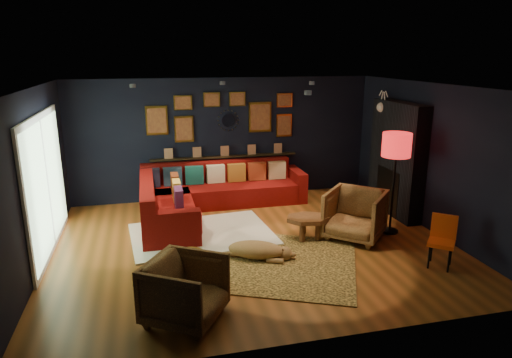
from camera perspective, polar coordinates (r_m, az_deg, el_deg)
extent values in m
plane|color=brown|center=(7.72, -0.36, -8.14)|extent=(6.50, 6.50, 0.00)
plane|color=black|center=(9.94, -4.04, 5.03)|extent=(6.50, 0.00, 6.50)
plane|color=black|center=(4.79, 7.27, -6.63)|extent=(6.50, 0.00, 6.50)
plane|color=black|center=(7.30, -26.05, -0.36)|extent=(0.00, 5.50, 5.50)
plane|color=black|center=(8.63, 21.16, 2.42)|extent=(0.00, 5.50, 5.50)
plane|color=beige|center=(7.09, -0.39, 11.48)|extent=(6.50, 6.50, 0.00)
cube|color=maroon|center=(9.69, -4.58, -1.90)|extent=(3.20, 0.95, 0.42)
cube|color=maroon|center=(9.91, -4.96, 1.02)|extent=(3.20, 0.24, 0.46)
cube|color=maroon|center=(10.05, 5.02, -0.62)|extent=(0.22, 0.95, 0.64)
cube|color=maroon|center=(8.54, -10.87, -4.54)|extent=(0.95, 2.20, 0.42)
cube|color=maroon|center=(8.41, -13.43, -2.01)|extent=(0.24, 2.20, 0.46)
cube|color=maroon|center=(7.57, -10.49, -6.30)|extent=(0.95, 0.22, 0.64)
cube|color=#2A2944|center=(9.61, -13.04, 0.15)|extent=(0.38, 0.14, 0.38)
cube|color=navy|center=(9.62, -10.37, 0.32)|extent=(0.38, 0.14, 0.38)
cube|color=#18615D|center=(9.65, -7.71, 0.48)|extent=(0.38, 0.14, 0.38)
cube|color=#F5E6BB|center=(9.71, -5.07, 0.65)|extent=(0.38, 0.14, 0.38)
cube|color=#B06D25|center=(9.78, -2.46, 0.81)|extent=(0.38, 0.14, 0.38)
cube|color=#98371B|center=(9.88, 0.10, 0.97)|extent=(0.38, 0.14, 0.38)
cube|color=tan|center=(9.99, 2.61, 1.12)|extent=(0.38, 0.14, 0.38)
cube|color=maroon|center=(9.09, -10.12, -0.56)|extent=(0.14, 0.38, 0.38)
cube|color=gold|center=(8.61, -9.89, -1.45)|extent=(0.14, 0.38, 0.38)
cube|color=#5F285B|center=(8.14, -9.64, -2.45)|extent=(0.14, 0.38, 0.38)
cube|color=black|center=(9.94, -3.93, 2.81)|extent=(3.20, 0.12, 0.04)
cube|color=gold|center=(9.70, -12.30, 7.16)|extent=(0.45, 0.03, 0.60)
cube|color=#9D6030|center=(9.68, -12.29, 7.15)|extent=(0.38, 0.01, 0.51)
cube|color=gold|center=(9.76, -8.99, 6.18)|extent=(0.40, 0.03, 0.55)
cube|color=#9D6030|center=(9.74, -8.98, 6.17)|extent=(0.34, 0.01, 0.47)
cube|color=gold|center=(9.69, -9.12, 9.39)|extent=(0.38, 0.03, 0.30)
cube|color=#9D6030|center=(9.67, -9.12, 9.38)|extent=(0.32, 0.01, 0.25)
cube|color=gold|center=(10.00, 0.51, 7.75)|extent=(0.50, 0.03, 0.65)
cube|color=#9D6030|center=(9.98, 0.53, 7.73)|extent=(0.42, 0.01, 0.55)
cube|color=gold|center=(10.17, 3.53, 6.72)|extent=(0.35, 0.03, 0.50)
cube|color=#9D6030|center=(10.16, 3.56, 6.70)|extent=(0.30, 0.01, 0.42)
cube|color=gold|center=(10.11, 3.58, 9.80)|extent=(0.35, 0.03, 0.30)
cube|color=#9D6030|center=(10.09, 3.61, 9.79)|extent=(0.30, 0.01, 0.25)
cube|color=gold|center=(9.75, -5.57, 9.85)|extent=(0.35, 0.03, 0.30)
cube|color=#9D6030|center=(9.73, -5.56, 9.84)|extent=(0.30, 0.01, 0.25)
cube|color=gold|center=(9.84, -2.36, 9.96)|extent=(0.35, 0.03, 0.30)
cube|color=#9D6030|center=(9.83, -2.33, 9.95)|extent=(0.30, 0.01, 0.25)
cylinder|color=silver|center=(9.86, -3.48, 7.32)|extent=(0.28, 0.03, 0.28)
cone|color=gold|center=(9.90, -2.21, 7.37)|extent=(0.03, 0.16, 0.03)
cone|color=gold|center=(9.89, -2.31, 7.85)|extent=(0.04, 0.16, 0.04)
cone|color=gold|center=(9.87, -2.59, 8.25)|extent=(0.04, 0.16, 0.04)
cone|color=gold|center=(9.85, -3.01, 8.51)|extent=(0.04, 0.16, 0.04)
cone|color=gold|center=(9.83, -3.50, 8.59)|extent=(0.03, 0.16, 0.03)
cone|color=gold|center=(9.82, -3.98, 8.47)|extent=(0.04, 0.16, 0.04)
cone|color=gold|center=(9.81, -4.39, 8.18)|extent=(0.04, 0.16, 0.04)
cone|color=gold|center=(9.81, -4.66, 7.75)|extent=(0.04, 0.16, 0.04)
cone|color=gold|center=(9.82, -4.75, 7.26)|extent=(0.03, 0.16, 0.03)
cone|color=gold|center=(9.84, -4.64, 6.78)|extent=(0.04, 0.16, 0.04)
cone|color=gold|center=(9.86, -4.36, 6.38)|extent=(0.04, 0.16, 0.04)
cone|color=gold|center=(9.88, -3.94, 6.13)|extent=(0.04, 0.16, 0.04)
cone|color=gold|center=(9.89, -3.45, 6.06)|extent=(0.03, 0.16, 0.03)
cone|color=gold|center=(9.91, -2.97, 6.17)|extent=(0.04, 0.16, 0.04)
cone|color=gold|center=(9.91, -2.57, 6.46)|extent=(0.04, 0.16, 0.04)
cone|color=gold|center=(9.91, -2.30, 6.88)|extent=(0.04, 0.16, 0.04)
cube|color=black|center=(9.32, 17.18, 2.43)|extent=(0.30, 1.60, 2.20)
cube|color=black|center=(9.45, 16.56, -1.43)|extent=(0.20, 0.80, 0.90)
cone|color=white|center=(9.64, 16.59, 8.62)|extent=(0.35, 0.28, 0.28)
sphere|color=white|center=(9.53, 15.43, 8.64)|extent=(0.20, 0.20, 0.20)
cylinder|color=white|center=(9.47, 15.79, 9.61)|extent=(0.02, 0.10, 0.28)
cylinder|color=white|center=(9.58, 15.44, 9.69)|extent=(0.02, 0.10, 0.28)
cube|color=white|center=(7.91, -24.80, -0.59)|extent=(0.04, 2.80, 2.20)
cube|color=#A7D1A0|center=(7.90, -24.63, -0.58)|extent=(0.01, 2.60, 2.00)
cube|color=white|center=(7.90, -24.59, -0.57)|extent=(0.02, 0.06, 2.00)
cylinder|color=black|center=(8.11, -15.16, 11.17)|extent=(0.10, 0.10, 0.06)
cylinder|color=black|center=(8.62, -4.21, 11.88)|extent=(0.10, 0.10, 0.06)
cylinder|color=black|center=(8.65, 6.98, 11.82)|extent=(0.10, 0.10, 0.06)
cylinder|color=black|center=(6.50, 6.51, 10.67)|extent=(0.10, 0.10, 0.06)
cube|color=silver|center=(8.14, -6.77, -6.85)|extent=(2.55, 1.95, 0.03)
cube|color=gold|center=(7.14, -0.13, -10.11)|extent=(3.66, 3.24, 0.02)
cylinder|color=brown|center=(7.74, 5.78, -6.70)|extent=(0.09, 0.09, 0.30)
cylinder|color=brown|center=(7.83, 7.73, -6.49)|extent=(0.09, 0.09, 0.30)
cylinder|color=brown|center=(8.07, 5.96, -5.75)|extent=(0.09, 0.09, 0.30)
cylinder|color=maroon|center=(8.10, -8.71, -5.52)|extent=(0.56, 0.56, 0.37)
imported|color=#BE7E3E|center=(5.58, -8.86, -13.25)|extent=(1.10, 1.12, 0.85)
imported|color=#BE7E3E|center=(7.98, 12.28, -4.11)|extent=(1.25, 1.24, 0.94)
cylinder|color=gold|center=(6.40, -8.24, -11.10)|extent=(0.40, 0.40, 0.50)
cylinder|color=black|center=(7.30, 20.81, -9.03)|extent=(0.03, 0.03, 0.38)
cylinder|color=black|center=(7.28, 22.97, -9.32)|extent=(0.03, 0.03, 0.38)
cylinder|color=black|center=(7.55, 21.09, -8.22)|extent=(0.03, 0.03, 0.38)
cylinder|color=black|center=(7.53, 23.18, -8.51)|extent=(0.03, 0.03, 0.38)
cube|color=#F44E15|center=(7.34, 22.17, -7.39)|extent=(0.52, 0.52, 0.06)
cube|color=#F44E15|center=(7.41, 22.46, -5.44)|extent=(0.31, 0.28, 0.37)
cylinder|color=black|center=(8.56, 16.35, -6.24)|extent=(0.30, 0.30, 0.04)
cylinder|color=black|center=(8.32, 16.73, -1.48)|extent=(0.04, 0.04, 1.45)
cylinder|color=red|center=(8.13, 17.18, 4.11)|extent=(0.49, 0.49, 0.41)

